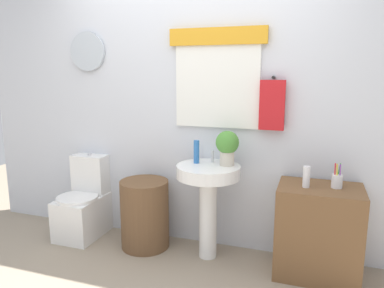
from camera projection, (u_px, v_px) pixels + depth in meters
name	position (u px, v px, depth m)	size (l,w,h in m)	color
back_wall	(196.00, 101.00, 3.22)	(4.40, 0.18, 2.60)	silver
toilet	(84.00, 205.00, 3.51)	(0.38, 0.51, 0.78)	white
laundry_hamper	(145.00, 214.00, 3.26)	(0.43, 0.43, 0.61)	brown
pedestal_sink	(208.00, 188.00, 3.02)	(0.53, 0.53, 0.80)	white
faucet	(213.00, 156.00, 3.08)	(0.03, 0.03, 0.10)	silver
wooden_cabinet	(318.00, 232.00, 2.79)	(0.62, 0.44, 0.71)	brown
soap_bottle	(196.00, 152.00, 3.05)	(0.05, 0.05, 0.19)	#2D6BB7
potted_plant	(227.00, 145.00, 2.96)	(0.19, 0.19, 0.29)	beige
lotion_bottle	(306.00, 177.00, 2.70)	(0.05, 0.05, 0.16)	white
toothbrush_cup	(337.00, 181.00, 2.69)	(0.08, 0.08, 0.19)	silver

